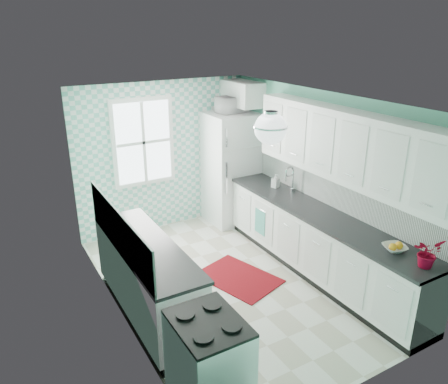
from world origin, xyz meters
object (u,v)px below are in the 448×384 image
sink (283,194)px  potted_plant (427,253)px  stove (209,361)px  microwave (232,105)px  ceiling_light (270,128)px  fridge (231,168)px  fruit_bowl (395,248)px

sink → potted_plant: 2.46m
stove → microwave: size_ratio=1.82×
ceiling_light → potted_plant: 2.10m
fridge → stove: (-2.31, -3.44, -0.50)m
potted_plant → stove: bearing=171.0°
potted_plant → microwave: microwave is taller
fridge → fruit_bowl: (0.09, -3.43, 0.00)m
potted_plant → ceiling_light: bearing=134.8°
stove → microwave: 4.45m
sink → potted_plant: sink is taller
fridge → microwave: microwave is taller
sink → potted_plant: size_ratio=1.67×
fruit_bowl → microwave: size_ratio=0.52×
stove → sink: (2.40, 2.07, 0.47)m
fruit_bowl → potted_plant: (0.00, -0.40, 0.13)m
ceiling_light → stove: (-1.20, -0.83, -1.86)m
stove → sink: bearing=38.3°
ceiling_light → fridge: bearing=67.0°
microwave → potted_plant: bearing=88.0°
ceiling_light → microwave: (1.11, 2.62, -0.24)m
microwave → sink: bearing=90.5°
sink → microwave: 1.79m
stove → fruit_bowl: fruit_bowl is taller
stove → potted_plant: (2.40, -0.38, 0.63)m
fridge → fruit_bowl: size_ratio=7.62×
fridge → potted_plant: 3.83m
ceiling_light → fridge: 3.15m
potted_plant → fruit_bowl: bearing=90.0°
fruit_bowl → potted_plant: 0.42m
ceiling_light → sink: 2.22m
fridge → stove: fridge is taller
ceiling_light → fruit_bowl: 1.98m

